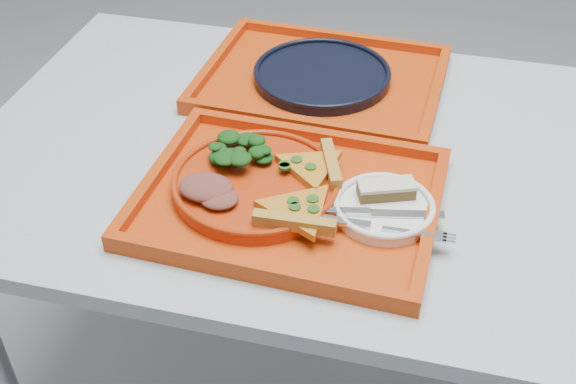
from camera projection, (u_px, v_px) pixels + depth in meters
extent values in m
cube|color=#9AA2AC|center=(439.00, 175.00, 1.19)|extent=(1.60, 0.80, 0.03)
cylinder|color=gray|center=(2.00, 382.00, 1.32)|extent=(0.05, 0.05, 0.72)
cylinder|color=gray|center=(140.00, 175.00, 1.81)|extent=(0.05, 0.05, 0.72)
cube|color=#B83509|center=(289.00, 202.00, 1.11)|extent=(0.46, 0.37, 0.01)
cube|color=#B83509|center=(322.00, 83.00, 1.38)|extent=(0.47, 0.37, 0.01)
cylinder|color=#AE2D0B|center=(256.00, 185.00, 1.12)|extent=(0.26, 0.26, 0.02)
cylinder|color=white|center=(384.00, 210.00, 1.07)|extent=(0.15, 0.15, 0.01)
cylinder|color=black|center=(322.00, 76.00, 1.38)|extent=(0.26, 0.26, 0.02)
ellipsoid|color=black|center=(239.00, 148.00, 1.14)|extent=(0.09, 0.08, 0.05)
ellipsoid|color=brown|center=(206.00, 187.00, 1.08)|extent=(0.08, 0.07, 0.03)
cube|color=#4A3218|center=(386.00, 191.00, 1.08)|extent=(0.09, 0.06, 0.02)
cube|color=beige|center=(387.00, 185.00, 1.07)|extent=(0.09, 0.06, 0.01)
cube|color=silver|center=(381.00, 213.00, 1.05)|extent=(0.18, 0.05, 0.01)
cube|color=silver|center=(381.00, 227.00, 1.03)|extent=(0.19, 0.03, 0.01)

